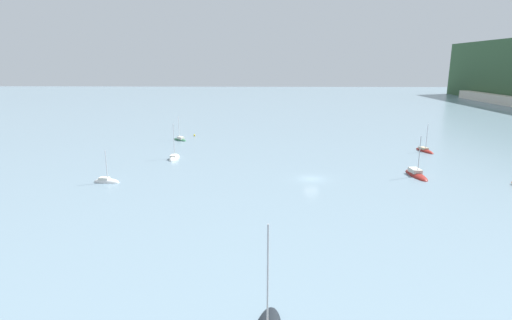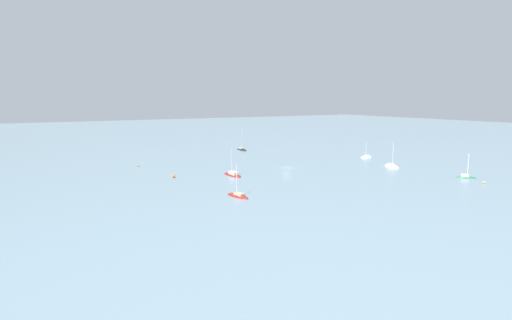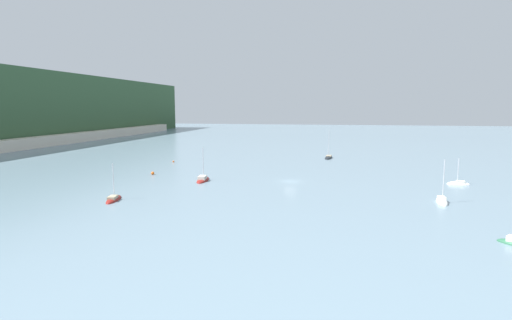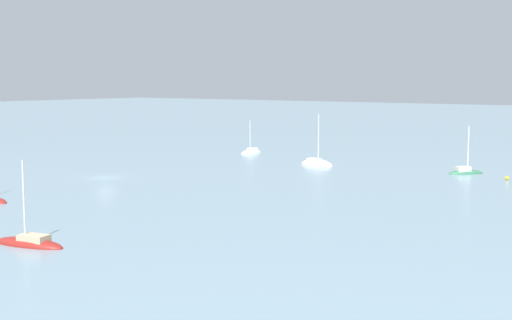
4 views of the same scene
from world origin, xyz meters
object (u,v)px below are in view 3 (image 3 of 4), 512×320
at_px(sailboat_2, 203,180).
at_px(mooring_buoy_2, 153,173).
at_px(sailboat_1, 459,184).
at_px(sailboat_0, 329,158).
at_px(sailboat_4, 114,200).
at_px(sailboat_3, 442,202).
at_px(mooring_buoy_0, 173,161).

distance_m(sailboat_2, mooring_buoy_2, 15.97).
bearing_deg(sailboat_1, mooring_buoy_2, 6.65).
height_order(sailboat_0, sailboat_4, sailboat_0).
height_order(sailboat_0, sailboat_1, sailboat_0).
bearing_deg(sailboat_2, mooring_buoy_2, 65.31).
height_order(sailboat_1, sailboat_3, sailboat_3).
relative_size(sailboat_0, sailboat_4, 1.37).
height_order(sailboat_3, mooring_buoy_2, sailboat_3).
height_order(sailboat_3, mooring_buoy_0, sailboat_3).
height_order(sailboat_1, sailboat_2, sailboat_2).
xyz_separation_m(sailboat_3, mooring_buoy_2, (17.61, 63.97, 0.32)).
relative_size(sailboat_0, sailboat_1, 1.54).
height_order(sailboat_2, mooring_buoy_0, sailboat_2).
relative_size(sailboat_0, mooring_buoy_2, 12.64).
bearing_deg(sailboat_3, mooring_buoy_0, -117.68).
bearing_deg(sailboat_1, sailboat_0, -48.98).
xyz_separation_m(sailboat_0, mooring_buoy_0, (-19.58, 46.91, 0.19)).
relative_size(mooring_buoy_0, mooring_buoy_2, 0.67).
bearing_deg(sailboat_2, sailboat_3, -109.29).
bearing_deg(sailboat_0, mooring_buoy_0, -61.81).
relative_size(sailboat_0, sailboat_3, 1.17).
bearing_deg(mooring_buoy_2, sailboat_1, -89.35).
bearing_deg(mooring_buoy_2, sailboat_0, -45.79).
distance_m(sailboat_3, mooring_buoy_2, 66.35).
height_order(sailboat_0, mooring_buoy_0, sailboat_0).
height_order(sailboat_0, sailboat_2, sailboat_0).
relative_size(sailboat_1, sailboat_2, 0.79).
distance_m(sailboat_1, sailboat_2, 57.18).
xyz_separation_m(sailboat_0, sailboat_4, (-69.14, 37.83, 0.01)).
relative_size(sailboat_1, sailboat_4, 0.89).
xyz_separation_m(sailboat_1, sailboat_2, (-6.14, 56.85, 0.06)).
distance_m(sailboat_0, mooring_buoy_2, 60.13).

